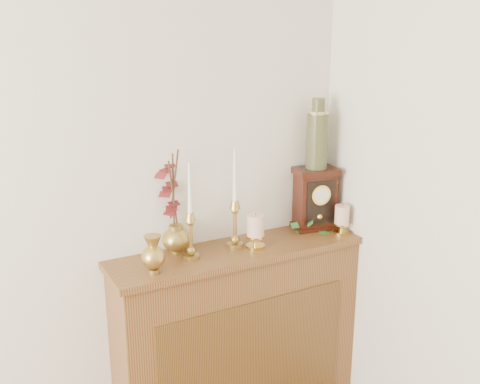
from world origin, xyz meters
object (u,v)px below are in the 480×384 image
bud_vase (153,255)px  candlestick_center (235,216)px  mantel_clock (315,199)px  ginger_jar (170,205)px  candlestick_left (191,228)px  ceramic_vase (317,137)px

bud_vase → candlestick_center: bearing=11.9°
bud_vase → mantel_clock: bearing=8.3°
candlestick_center → ginger_jar: 0.30m
candlestick_center → bud_vase: 0.45m
candlestick_center → ginger_jar: size_ratio=0.96×
candlestick_left → candlestick_center: (0.23, 0.02, 0.01)m
candlestick_center → mantel_clock: candlestick_center is taller
ginger_jar → ceramic_vase: 0.80m
ceramic_vase → candlestick_left: bearing=-174.4°
candlestick_center → mantel_clock: size_ratio=1.49×
mantel_clock → ceramic_vase: ceramic_vase is taller
mantel_clock → bud_vase: bearing=-161.5°
candlestick_left → candlestick_center: 0.23m
ginger_jar → ceramic_vase: size_ratio=1.41×
candlestick_left → ginger_jar: size_ratio=0.89×
candlestick_center → ceramic_vase: ceramic_vase is taller
ginger_jar → mantel_clock: (0.75, -0.07, -0.06)m
ceramic_vase → ginger_jar: bearing=175.3°
bud_vase → ceramic_vase: size_ratio=0.48×
ginger_jar → ceramic_vase: bearing=-4.7°
ginger_jar → bud_vase: bearing=-128.5°
candlestick_center → bud_vase: size_ratio=2.84×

